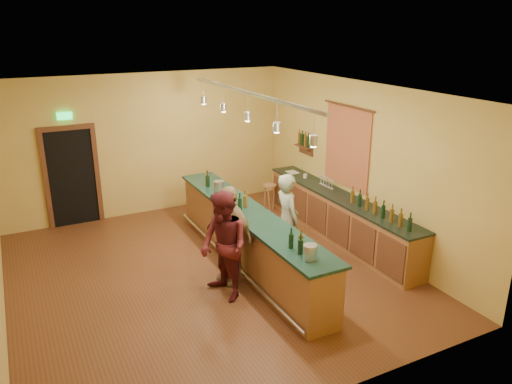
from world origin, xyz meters
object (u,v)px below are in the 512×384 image
tasting_bar (248,234)px  bartender (287,219)px  back_counter (339,216)px  customer_b (229,235)px  bar_stool (269,191)px  customer_a (224,246)px

tasting_bar → bartender: bartender is taller
back_counter → customer_b: size_ratio=2.65×
tasting_bar → bartender: bearing=-20.9°
tasting_bar → bar_stool: 2.75m
back_counter → customer_b: 2.80m
tasting_bar → customer_b: 0.73m
bartender → customer_b: bartender is taller
back_counter → customer_a: bearing=-161.1°
back_counter → bartender: 1.60m
customer_b → bartender: bearing=73.2°
back_counter → customer_a: size_ratio=2.55×
tasting_bar → customer_a: (-0.84, -0.85, 0.29)m
tasting_bar → bartender: 0.76m
customer_a → customer_b: customer_a is taller
back_counter → tasting_bar: 2.17m
back_counter → tasting_bar: size_ratio=0.89×
customer_b → customer_a: bearing=-57.0°
bar_stool → bartender: bearing=-111.5°
tasting_bar → customer_b: size_ratio=2.97×
back_counter → bartender: size_ratio=2.64×
back_counter → customer_b: bearing=-167.8°
bartender → customer_a: customer_a is taller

